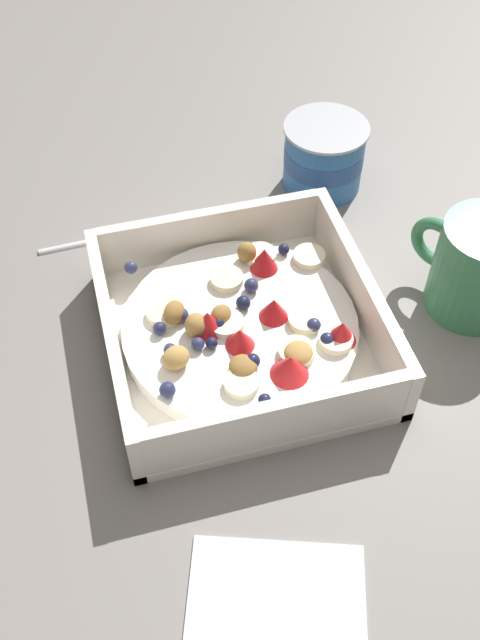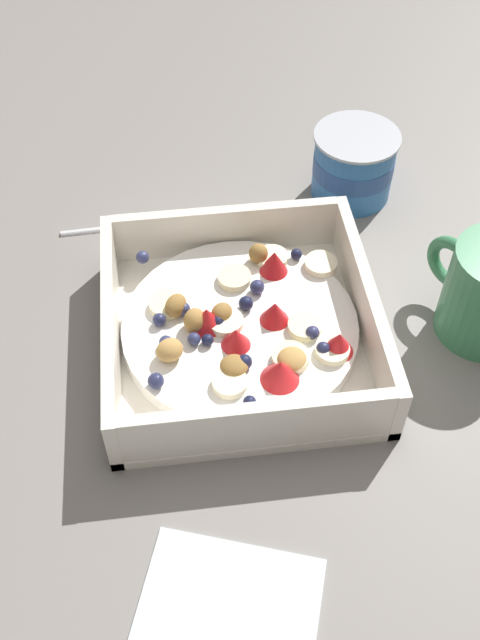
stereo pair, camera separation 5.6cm
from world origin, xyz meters
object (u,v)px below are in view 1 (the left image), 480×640
object	(u,v)px
yogurt_cup	(324,156)
folded_napkin	(276,627)
fruit_bowl	(241,328)
spoon	(162,224)
coffee_mug	(477,267)

from	to	relation	value
yogurt_cup	folded_napkin	size ratio (longest dim) A/B	0.71
fruit_bowl	yogurt_cup	bearing A→B (deg)	143.47
yogurt_cup	fruit_bowl	bearing A→B (deg)	-36.53
folded_napkin	spoon	bearing A→B (deg)	179.51
yogurt_cup	folded_napkin	distance (m)	0.46
fruit_bowl	spoon	size ratio (longest dim) A/B	1.29
fruit_bowl	spoon	xyz separation A→B (m)	(-0.16, -0.04, -0.02)
coffee_mug	folded_napkin	distance (m)	0.34
coffee_mug	folded_napkin	bearing A→B (deg)	-47.34
spoon	coffee_mug	size ratio (longest dim) A/B	1.71
coffee_mug	folded_napkin	size ratio (longest dim) A/B	0.85
yogurt_cup	coffee_mug	bearing A→B (deg)	20.61
spoon	yogurt_cup	xyz separation A→B (m)	(-0.02, 0.18, 0.03)
fruit_bowl	folded_napkin	distance (m)	0.24
spoon	yogurt_cup	distance (m)	0.18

